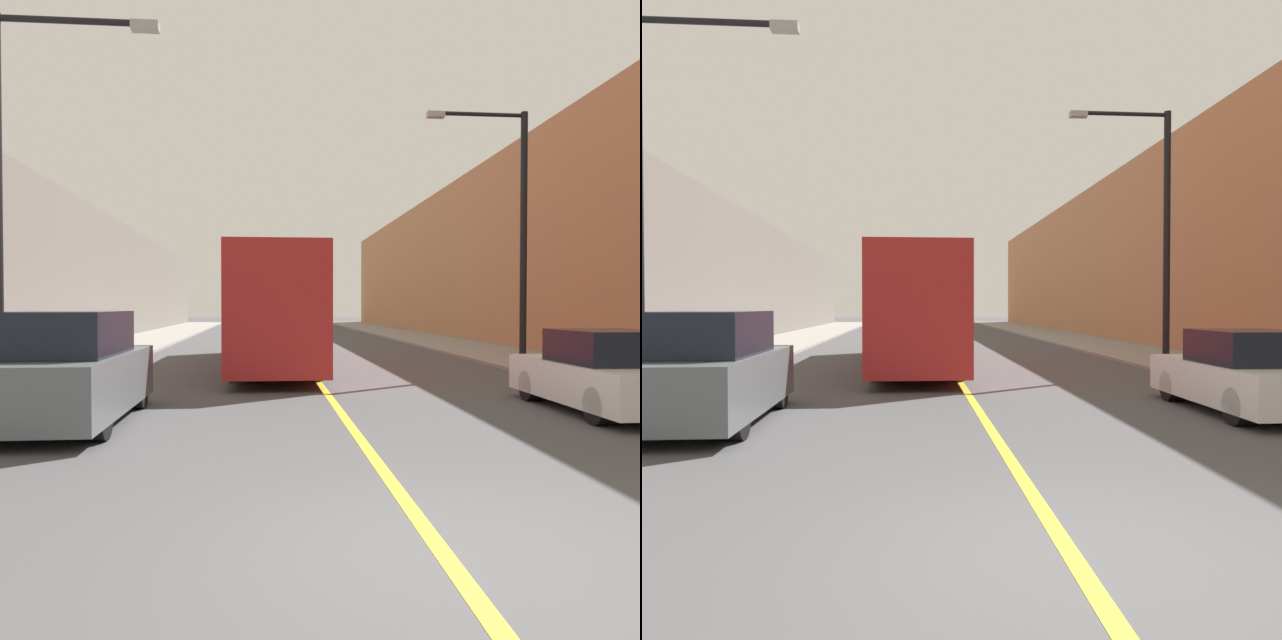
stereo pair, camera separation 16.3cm
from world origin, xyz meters
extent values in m
plane|color=#474749|center=(0.00, 0.00, 0.00)|extent=(200.00, 200.00, 0.00)
cube|color=gray|center=(-7.83, 30.00, 0.05)|extent=(3.92, 72.00, 0.10)
cube|color=gray|center=(7.83, 30.00, 0.05)|extent=(3.92, 72.00, 0.10)
cube|color=#66605B|center=(-11.79, 30.00, 3.47)|extent=(4.00, 72.00, 6.93)
cube|color=#B2724C|center=(11.79, 30.00, 4.64)|extent=(4.00, 72.00, 9.28)
cube|color=gold|center=(0.00, 30.00, 0.00)|extent=(0.16, 72.00, 0.01)
cube|color=#AD1E1E|center=(-1.08, 15.38, 1.86)|extent=(2.45, 12.62, 3.16)
cube|color=black|center=(-1.08, 9.11, 2.41)|extent=(2.09, 0.04, 1.42)
cylinder|color=black|center=(-2.04, 11.47, 0.46)|extent=(0.54, 0.93, 0.93)
cylinder|color=black|center=(-0.12, 11.47, 0.46)|extent=(0.54, 0.93, 0.93)
cylinder|color=black|center=(-2.04, 19.29, 0.46)|extent=(0.54, 0.93, 0.93)
cylinder|color=black|center=(-0.12, 19.29, 0.46)|extent=(0.54, 0.93, 0.93)
cube|color=#51565B|center=(-4.62, 5.91, 0.67)|extent=(2.01, 4.54, 0.94)
cube|color=black|center=(-4.62, 5.68, 1.50)|extent=(1.76, 2.50, 0.70)
cube|color=black|center=(-4.62, 3.67, 0.84)|extent=(1.70, 0.04, 0.42)
cylinder|color=black|center=(-3.84, 4.50, 0.34)|extent=(0.44, 0.68, 0.68)
cylinder|color=black|center=(-5.40, 7.31, 0.34)|extent=(0.44, 0.68, 0.68)
cylinder|color=black|center=(-3.84, 7.31, 0.34)|extent=(0.44, 0.68, 0.68)
cube|color=silver|center=(4.80, 6.27, 0.54)|extent=(1.80, 4.20, 0.71)
cube|color=black|center=(4.80, 6.06, 1.20)|extent=(1.58, 1.89, 0.60)
cylinder|color=black|center=(4.09, 4.97, 0.31)|extent=(0.40, 0.62, 0.62)
cylinder|color=black|center=(4.09, 7.57, 0.31)|extent=(0.40, 0.62, 0.62)
cylinder|color=black|center=(5.50, 7.57, 0.31)|extent=(0.40, 0.62, 0.62)
cylinder|color=black|center=(-4.85, 7.07, 7.08)|extent=(2.63, 0.12, 0.12)
cube|color=#999993|center=(-3.53, 7.07, 7.03)|extent=(0.50, 0.24, 0.16)
cylinder|color=black|center=(6.16, 12.94, 3.83)|extent=(0.20, 0.20, 7.45)
cylinder|color=black|center=(4.85, 12.94, 7.46)|extent=(2.63, 0.12, 0.12)
cube|color=#999993|center=(3.53, 12.94, 7.41)|extent=(0.50, 0.24, 0.16)
camera|label=1|loc=(-1.40, -4.64, 1.94)|focal=35.00mm
camera|label=2|loc=(-1.23, -4.65, 1.94)|focal=35.00mm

